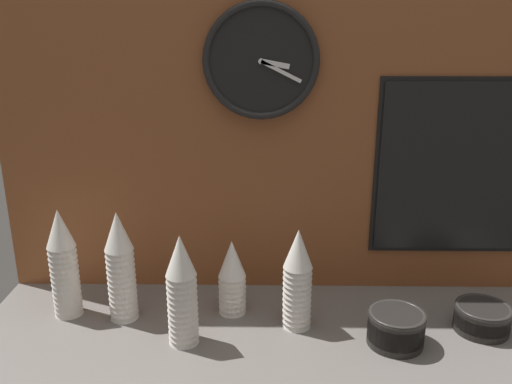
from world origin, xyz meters
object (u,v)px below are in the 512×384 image
at_px(bowl_stack_right, 396,327).
at_px(wall_clock, 261,61).
at_px(cup_stack_left, 121,266).
at_px(menu_board, 456,168).
at_px(cup_stack_center_right, 297,279).
at_px(cup_stack_center, 232,277).
at_px(cup_stack_center_left, 182,290).
at_px(bowl_stack_far_right, 482,317).
at_px(cup_stack_far_left, 63,263).

height_order(bowl_stack_right, wall_clock, wall_clock).
xyz_separation_m(cup_stack_left, bowl_stack_right, (0.72, -0.11, -0.11)).
bearing_deg(cup_stack_left, menu_board, 11.24).
relative_size(cup_stack_center_right, bowl_stack_right, 1.94).
bearing_deg(wall_clock, cup_stack_center, -118.81).
height_order(cup_stack_center_left, bowl_stack_far_right, cup_stack_center_left).
height_order(cup_stack_left, cup_stack_center_right, cup_stack_left).
height_order(cup_stack_center_left, bowl_stack_right, cup_stack_center_left).
xyz_separation_m(cup_stack_center_left, cup_stack_center_right, (0.29, 0.08, -0.01)).
bearing_deg(bowl_stack_far_right, menu_board, 97.30).
distance_m(cup_stack_center_left, cup_stack_center, 0.19).
distance_m(cup_stack_center_right, bowl_stack_far_right, 0.50).
height_order(cup_stack_far_left, cup_stack_center, cup_stack_far_left).
bearing_deg(bowl_stack_far_right, wall_clock, 159.00).
xyz_separation_m(cup_stack_center, menu_board, (0.63, 0.15, 0.27)).
relative_size(bowl_stack_far_right, menu_board, 0.28).
height_order(cup_stack_left, menu_board, menu_board).
relative_size(cup_stack_center_right, bowl_stack_far_right, 1.94).
height_order(cup_stack_center_right, bowl_stack_right, cup_stack_center_right).
bearing_deg(cup_stack_far_left, bowl_stack_right, -8.46).
bearing_deg(cup_stack_far_left, cup_stack_center_left, -21.15).
bearing_deg(cup_stack_center, menu_board, 13.33).
bearing_deg(menu_board, cup_stack_center, -166.67).
relative_size(cup_stack_left, cup_stack_center_right, 1.11).
bearing_deg(cup_stack_center_right, cup_stack_left, 175.80).
relative_size(cup_stack_center, wall_clock, 0.68).
relative_size(cup_stack_center_left, bowl_stack_far_right, 2.05).
relative_size(cup_stack_left, bowl_stack_right, 2.15).
bearing_deg(cup_stack_center_left, wall_clock, 56.33).
bearing_deg(cup_stack_center_right, wall_clock, 114.90).
relative_size(cup_stack_far_left, bowl_stack_far_right, 2.15).
bearing_deg(cup_stack_center_right, bowl_stack_far_right, -1.66).
bearing_deg(menu_board, cup_stack_center_left, -158.23).
xyz_separation_m(cup_stack_center, wall_clock, (0.08, 0.14, 0.57)).
xyz_separation_m(cup_stack_left, cup_stack_center, (0.30, 0.03, -0.05)).
bearing_deg(bowl_stack_far_right, cup_stack_center, 172.82).
bearing_deg(cup_stack_left, cup_stack_center, 6.67).
height_order(cup_stack_far_left, bowl_stack_far_right, cup_stack_far_left).
relative_size(cup_stack_far_left, menu_board, 0.60).
bearing_deg(wall_clock, bowl_stack_right, -40.04).
height_order(wall_clock, menu_board, wall_clock).
relative_size(cup_stack_left, bowl_stack_far_right, 2.15).
bearing_deg(bowl_stack_far_right, cup_stack_center_right, 178.34).
xyz_separation_m(cup_stack_center_left, bowl_stack_far_right, (0.78, 0.07, -0.11)).
relative_size(cup_stack_center, bowl_stack_far_right, 1.50).
relative_size(cup_stack_center_left, cup_stack_left, 0.95).
bearing_deg(cup_stack_left, bowl_stack_far_right, -2.91).
height_order(cup_stack_left, wall_clock, wall_clock).
bearing_deg(cup_stack_far_left, cup_stack_center, 2.15).
bearing_deg(wall_clock, cup_stack_center_left, -123.67).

